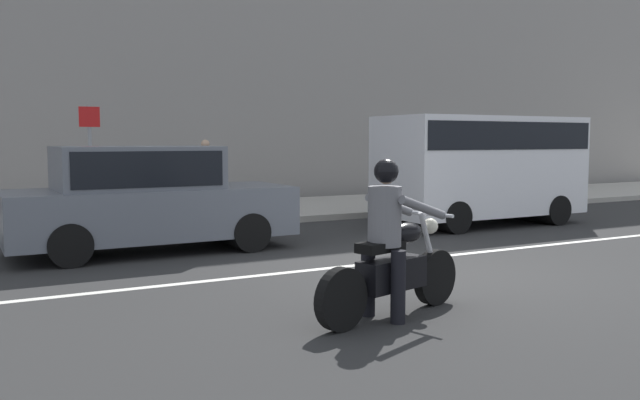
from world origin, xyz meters
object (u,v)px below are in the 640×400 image
Objects in this scene: street_sign_post at (90,149)px; pedestrian_bystander at (206,168)px; motorcycle_with_rider_gray at (391,253)px; parked_van_white at (481,163)px; parked_sedan_slate_gray at (146,198)px.

pedestrian_bystander is at bearing 13.04° from street_sign_post.
street_sign_post is at bearing -166.96° from pedestrian_bystander.
motorcycle_with_rider_gray is at bearing -98.99° from pedestrian_bystander.
motorcycle_with_rider_gray is 0.46× the size of parked_van_white.
parked_van_white is 8.49m from street_sign_post.
parked_sedan_slate_gray is 7.21m from parked_van_white.
parked_van_white reaches higher than parked_sedan_slate_gray.
parked_van_white is 2.65× the size of pedestrian_bystander.
street_sign_post reaches higher than parked_van_white.
motorcycle_with_rider_gray is at bearing -77.50° from parked_sedan_slate_gray.
parked_sedan_slate_gray is at bearing 102.50° from motorcycle_with_rider_gray.
street_sign_post is 1.44× the size of pedestrian_bystander.
motorcycle_with_rider_gray is 1.22× the size of pedestrian_bystander.
street_sign_post reaches higher than parked_sedan_slate_gray.
motorcycle_with_rider_gray is 8.09m from parked_van_white.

